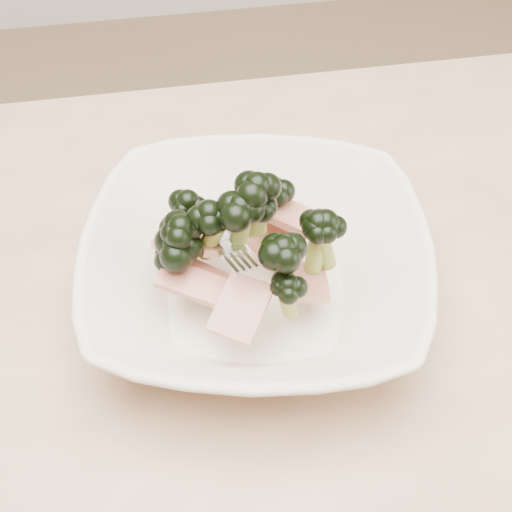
% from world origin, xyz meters
% --- Properties ---
extents(dining_table, '(1.20, 0.80, 0.75)m').
position_xyz_m(dining_table, '(0.00, 0.00, 0.65)').
color(dining_table, tan).
rests_on(dining_table, ground).
extents(broccoli_dish, '(0.33, 0.33, 0.13)m').
position_xyz_m(broccoli_dish, '(0.08, 0.07, 0.79)').
color(broccoli_dish, beige).
rests_on(broccoli_dish, dining_table).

